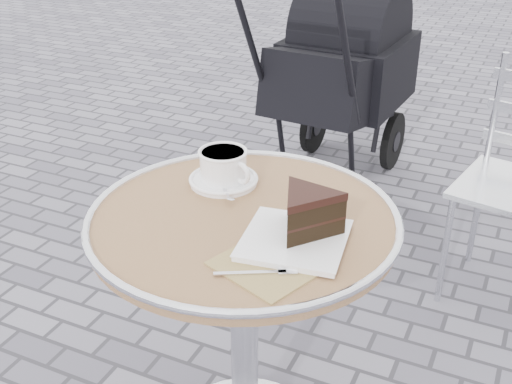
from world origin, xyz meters
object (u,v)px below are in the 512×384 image
at_px(cafe_table, 244,276).
at_px(baby_stroller, 338,84).
at_px(cappuccino_set, 224,169).
at_px(cake_plate_set, 304,219).

height_order(cafe_table, baby_stroller, baby_stroller).
relative_size(cappuccino_set, baby_stroller, 0.17).
relative_size(cafe_table, baby_stroller, 0.67).
bearing_deg(cafe_table, cappuccino_set, 131.82).
relative_size(cappuccino_set, cake_plate_set, 0.53).
bearing_deg(cafe_table, baby_stroller, 100.87).
xyz_separation_m(cafe_table, cappuccino_set, (-0.12, 0.13, 0.20)).
height_order(cake_plate_set, baby_stroller, baby_stroller).
xyz_separation_m(cappuccino_set, baby_stroller, (-0.21, 1.58, -0.28)).
height_order(cafe_table, cappuccino_set, cappuccino_set).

